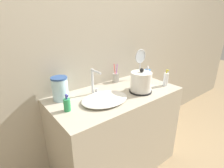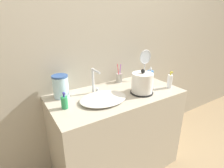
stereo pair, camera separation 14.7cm
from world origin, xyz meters
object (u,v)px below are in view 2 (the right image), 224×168
faucet (94,80)px  toothbrush_cup (119,78)px  water_pitcher (61,86)px  vanity_mirror (145,63)px  mouthwash_bottle (170,81)px  electric_kettle (142,84)px  lotion_bottle (64,102)px  shampoo_bottle (150,79)px

faucet → toothbrush_cup: 0.37m
water_pitcher → faucet: bearing=-17.0°
toothbrush_cup → vanity_mirror: 0.31m
toothbrush_cup → mouthwash_bottle: 0.49m
electric_kettle → lotion_bottle: bearing=172.3°
lotion_bottle → faucet: bearing=21.7°
shampoo_bottle → mouthwash_bottle: shampoo_bottle is taller
lotion_bottle → toothbrush_cup: bearing=20.7°
toothbrush_cup → water_pitcher: size_ratio=0.99×
faucet → shampoo_bottle: bearing=-17.3°
faucet → electric_kettle: size_ratio=1.03×
water_pitcher → mouthwash_bottle: bearing=-20.2°
water_pitcher → electric_kettle: bearing=-25.3°
electric_kettle → shampoo_bottle: (0.14, 0.06, 0.00)m
electric_kettle → water_pitcher: electric_kettle is taller
water_pitcher → vanity_mirror: bearing=-2.3°
electric_kettle → mouthwash_bottle: electric_kettle is taller
mouthwash_bottle → vanity_mirror: (-0.04, 0.30, 0.12)m
faucet → shampoo_bottle: faucet is taller
mouthwash_bottle → water_pitcher: (-0.92, 0.34, 0.03)m
electric_kettle → shampoo_bottle: size_ratio=1.04×
mouthwash_bottle → vanity_mirror: size_ratio=0.51×
shampoo_bottle → mouthwash_bottle: size_ratio=1.30×
mouthwash_bottle → toothbrush_cup: bearing=129.3°
electric_kettle → water_pitcher: bearing=154.7°
shampoo_bottle → vanity_mirror: bearing=60.3°
electric_kettle → lotion_bottle: 0.67m
electric_kettle → toothbrush_cup: bearing=91.8°
shampoo_bottle → vanity_mirror: 0.25m
mouthwash_bottle → water_pitcher: bearing=159.8°
electric_kettle → vanity_mirror: (0.26, 0.26, 0.10)m
faucet → water_pitcher: faucet is taller
mouthwash_bottle → vanity_mirror: vanity_mirror is taller
electric_kettle → faucet: bearing=149.1°
electric_kettle → vanity_mirror: bearing=44.9°
mouthwash_bottle → vanity_mirror: 0.33m
lotion_bottle → shampoo_bottle: shampoo_bottle is taller
toothbrush_cup → shampoo_bottle: bearing=-61.1°
lotion_bottle → shampoo_bottle: (0.80, -0.03, 0.04)m
mouthwash_bottle → lotion_bottle: bearing=172.0°
mouthwash_bottle → water_pitcher: 0.98m
vanity_mirror → mouthwash_bottle: bearing=-82.0°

